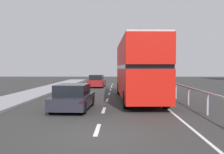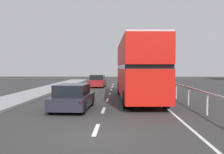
{
  "view_description": "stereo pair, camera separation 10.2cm",
  "coord_description": "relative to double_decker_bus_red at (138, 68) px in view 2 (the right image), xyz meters",
  "views": [
    {
      "loc": [
        0.75,
        -9.2,
        2.27
      ],
      "look_at": [
        0.37,
        8.3,
        1.67
      ],
      "focal_mm": 43.34,
      "sensor_mm": 36.0,
      "label": 1
    },
    {
      "loc": [
        0.85,
        -9.19,
        2.27
      ],
      "look_at": [
        0.37,
        8.3,
        1.67
      ],
      "focal_mm": 43.34,
      "sensor_mm": 36.0,
      "label": 2
    }
  ],
  "objects": [
    {
      "name": "hatchback_car_near",
      "position": [
        -3.83,
        -4.41,
        -1.57
      ],
      "size": [
        1.98,
        4.34,
        1.39
      ],
      "rotation": [
        0.0,
        0.0,
        -0.04
      ],
      "color": "#25242F",
      "rests_on": "ground"
    },
    {
      "name": "bridge_side_railing",
      "position": [
        2.89,
        -0.75,
        -1.34
      ],
      "size": [
        0.1,
        42.0,
        1.11
      ],
      "color": "#B3AEC0",
      "rests_on": "ground"
    },
    {
      "name": "ground_plane",
      "position": [
        -2.16,
        -9.75,
        -2.29
      ],
      "size": [
        73.52,
        120.0,
        0.1
      ],
      "primitive_type": "cube",
      "color": "#31312F"
    },
    {
      "name": "lane_paint_markings",
      "position": [
        0.08,
        -1.32,
        -2.23
      ],
      "size": [
        3.65,
        46.0,
        0.01
      ],
      "color": "silver",
      "rests_on": "ground"
    },
    {
      "name": "sedan_car_ahead",
      "position": [
        -3.86,
        12.57,
        -1.55
      ],
      "size": [
        1.9,
        4.17,
        1.45
      ],
      "rotation": [
        0.0,
        0.0,
        -0.04
      ],
      "color": "maroon",
      "rests_on": "ground"
    },
    {
      "name": "double_decker_bus_red",
      "position": [
        0.0,
        0.0,
        0.0
      ],
      "size": [
        2.93,
        11.28,
        4.17
      ],
      "rotation": [
        0.0,
        0.0,
        0.04
      ],
      "color": "red",
      "rests_on": "ground"
    }
  ]
}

